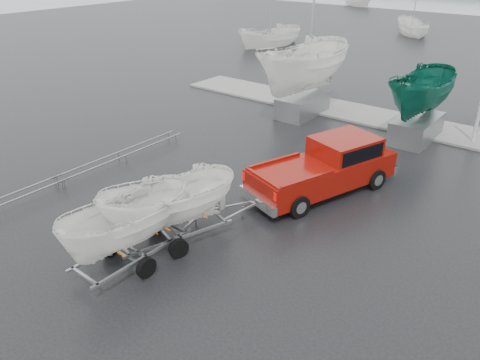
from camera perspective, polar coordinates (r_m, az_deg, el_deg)
ground_plane at (r=14.54m, az=5.77°, el=-8.08°), size 120.00×120.00×0.00m
dock at (r=25.42m, az=21.98°, el=5.86°), size 30.00×3.00×0.12m
pickup_truck at (r=17.56m, az=10.82°, el=1.82°), size 3.76×6.18×1.95m
trailer_hitched at (r=13.52m, az=-8.86°, el=1.95°), size 2.27×3.79×4.93m
trailer_parked at (r=12.81m, az=-13.95°, el=-0.15°), size 1.79×3.62×4.86m
keelboat_0 at (r=24.87m, az=8.18°, el=17.69°), size 2.81×3.20×11.00m
keelboat_1 at (r=22.85m, az=21.85°, el=12.63°), size 2.18×3.20×6.90m
mast_rack_0 at (r=20.48m, az=-14.22°, el=3.12°), size 0.56×6.50×0.06m
moored_boat_0 at (r=44.93m, az=3.68°, el=16.04°), size 3.28×3.34×11.65m
moored_boat_1 at (r=53.80m, az=20.08°, el=16.33°), size 3.41×3.43×11.21m
moored_boat_4 at (r=78.43m, az=14.12°, el=19.90°), size 3.65×3.63×11.42m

